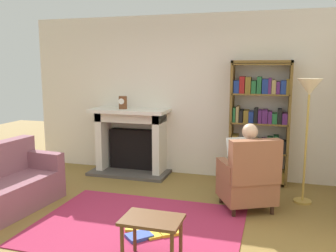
% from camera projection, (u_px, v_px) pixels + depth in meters
% --- Properties ---
extents(ground, '(14.00, 14.00, 0.00)m').
position_uv_depth(ground, '(128.00, 237.00, 3.93)').
color(ground, olive).
extents(back_wall, '(5.60, 0.10, 2.70)m').
position_uv_depth(back_wall, '(185.00, 96.00, 6.12)').
color(back_wall, silver).
rests_on(back_wall, ground).
extents(area_rug, '(2.40, 1.80, 0.01)m').
position_uv_depth(area_rug, '(138.00, 225.00, 4.22)').
color(area_rug, '#A12748').
rests_on(area_rug, ground).
extents(fireplace, '(1.36, 0.64, 1.13)m').
position_uv_depth(fireplace, '(131.00, 139.00, 6.26)').
color(fireplace, '#4C4742').
rests_on(fireplace, ground).
extents(mantel_clock, '(0.14, 0.14, 0.22)m').
position_uv_depth(mantel_clock, '(123.00, 103.00, 6.09)').
color(mantel_clock, brown).
rests_on(mantel_clock, fireplace).
extents(bookshelf, '(0.91, 0.32, 1.94)m').
position_uv_depth(bookshelf, '(259.00, 125.00, 5.63)').
color(bookshelf, brown).
rests_on(bookshelf, ground).
extents(armchair_reading, '(0.85, 0.84, 0.97)m').
position_uv_depth(armchair_reading, '(249.00, 179.00, 4.60)').
color(armchair_reading, '#331E14').
rests_on(armchair_reading, ground).
extents(seated_reader, '(0.52, 0.60, 1.14)m').
position_uv_depth(seated_reader, '(246.00, 162.00, 4.68)').
color(seated_reader, silver).
rests_on(seated_reader, ground).
extents(side_table, '(0.56, 0.39, 0.45)m').
position_uv_depth(side_table, '(152.00, 225.00, 3.35)').
color(side_table, brown).
rests_on(side_table, ground).
extents(scattered_books, '(0.66, 0.49, 0.04)m').
position_uv_depth(scattered_books, '(148.00, 233.00, 3.96)').
color(scattered_books, gold).
rests_on(scattered_books, area_rug).
extents(floor_lamp, '(0.32, 0.32, 1.69)m').
position_uv_depth(floor_lamp, '(309.00, 98.00, 4.71)').
color(floor_lamp, '#B7933F').
rests_on(floor_lamp, ground).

